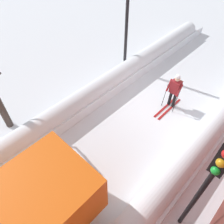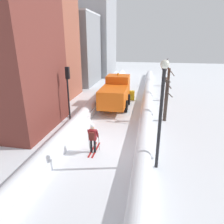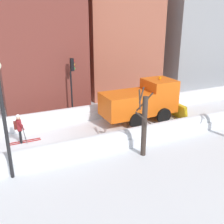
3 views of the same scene
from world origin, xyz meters
name	(u,v)px [view 2 (image 2 of 3)]	position (x,y,z in m)	size (l,w,h in m)	color
ground_plane	(123,102)	(0.00, 10.00, 0.00)	(80.00, 80.00, 0.00)	white
snowbank_left	(100,97)	(-2.53, 10.00, 0.42)	(1.10, 36.00, 0.99)	white
snowbank_right	(147,99)	(2.53, 10.00, 0.41)	(1.10, 36.00, 0.98)	white
building_concrete_far	(72,50)	(-8.66, 18.62, 4.87)	(6.80, 7.35, 9.74)	gray
building_tower_distant	(89,33)	(-8.66, 27.57, 7.33)	(8.48, 9.53, 14.65)	#9EA0A5
plow_truck	(116,93)	(-0.47, 8.00, 1.48)	(3.20, 5.98, 3.12)	orange
skier	(93,137)	(-0.39, -0.54, 1.00)	(0.62, 1.80, 1.81)	black
traffic_light_pole	(68,84)	(-3.46, 3.76, 3.06)	(0.28, 0.42, 4.37)	black
street_lamp	(161,104)	(3.26, -1.37, 3.45)	(0.40, 0.40, 5.48)	black
bare_tree_near	(166,100)	(4.02, 5.33, 1.79)	(1.02, 1.09, 3.77)	#392F29
bare_tree_mid	(168,84)	(4.58, 11.43, 1.85)	(1.24, 0.91, 4.08)	#433026
bare_tree_far	(164,74)	(4.58, 18.91, 1.73)	(1.03, 1.00, 3.81)	#43292C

